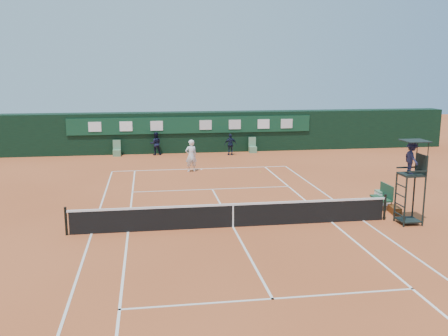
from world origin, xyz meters
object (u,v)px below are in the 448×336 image
(tennis_net, at_px, (233,215))
(player_bench, at_px, (384,195))
(cooler, at_px, (382,197))
(umpire_chair, at_px, (412,164))
(player, at_px, (191,156))

(tennis_net, distance_m, player_bench, 7.39)
(player_bench, bearing_deg, cooler, 67.56)
(umpire_chair, bearing_deg, player, 123.57)
(cooler, distance_m, player, 12.01)
(player_bench, distance_m, cooler, 0.70)
(tennis_net, relative_size, player_bench, 10.75)
(tennis_net, relative_size, player, 6.53)
(cooler, bearing_deg, umpire_chair, -96.17)
(tennis_net, bearing_deg, player_bench, 13.40)
(tennis_net, xyz_separation_m, player_bench, (7.18, 1.71, 0.09))
(tennis_net, distance_m, player, 11.17)
(umpire_chair, bearing_deg, cooler, 83.83)
(tennis_net, height_order, umpire_chair, umpire_chair)
(player, bearing_deg, player_bench, 114.84)
(player_bench, height_order, cooler, player_bench)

